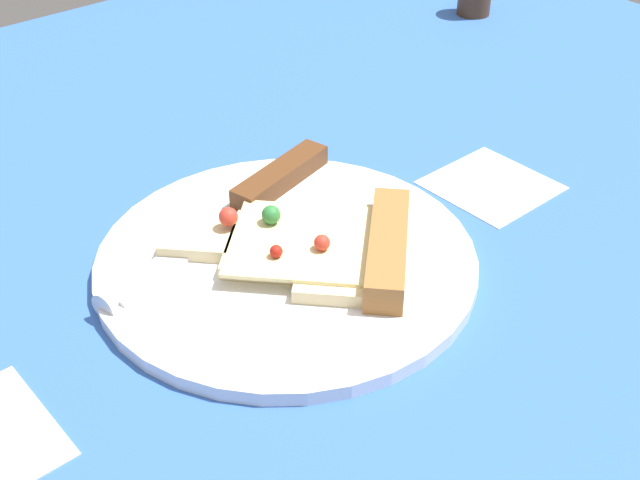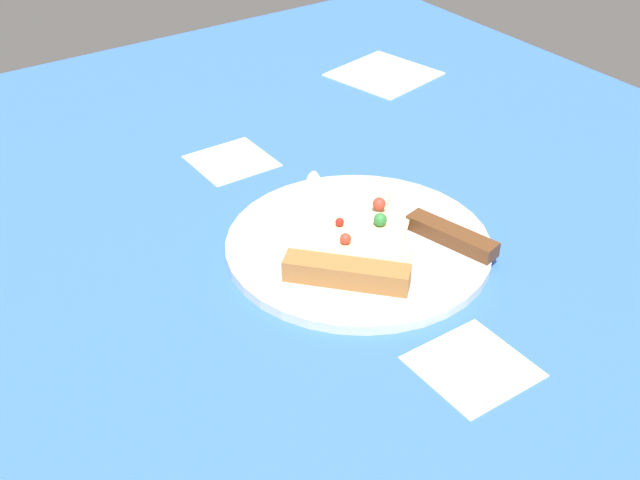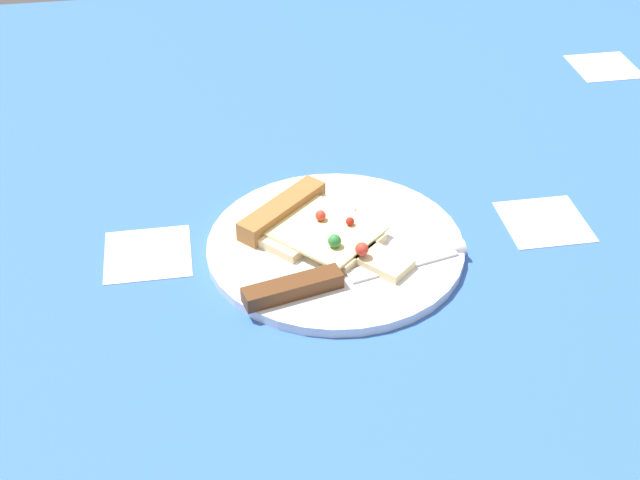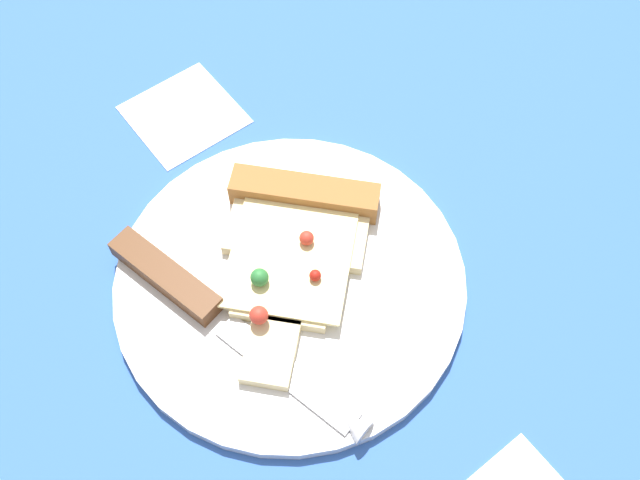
{
  "view_description": "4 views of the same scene",
  "coord_description": "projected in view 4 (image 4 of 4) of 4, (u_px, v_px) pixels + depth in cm",
  "views": [
    {
      "loc": [
        27.63,
        -28.91,
        36.11
      ],
      "look_at": [
        -8.71,
        2.47,
        1.6
      ],
      "focal_mm": 46.34,
      "sensor_mm": 36.0,
      "label": 1
    },
    {
      "loc": [
        33.26,
        54.97,
        48.24
      ],
      "look_at": [
        -5.74,
        -1.43,
        1.82
      ],
      "focal_mm": 46.29,
      "sensor_mm": 36.0,
      "label": 2
    },
    {
      "loc": [
        -81.72,
        13.44,
        56.14
      ],
      "look_at": [
        -11.93,
        2.03,
        3.42
      ],
      "focal_mm": 48.97,
      "sensor_mm": 36.0,
      "label": 3
    },
    {
      "loc": [
        -23.46,
        -21.98,
        50.78
      ],
      "look_at": [
        -6.16,
        0.57,
        2.57
      ],
      "focal_mm": 40.9,
      "sensor_mm": 36.0,
      "label": 4
    }
  ],
  "objects": [
    {
      "name": "ground_plane",
      "position": [
        382.0,
        231.0,
        0.61
      ],
      "size": [
        134.22,
        134.22,
        3.0
      ],
      "color": "#3360B7",
      "rests_on": "ground"
    },
    {
      "name": "plate",
      "position": [
        289.0,
        279.0,
        0.57
      ],
      "size": [
        27.13,
        27.13,
        1.06
      ],
      "primitive_type": "cylinder",
      "color": "silver",
      "rests_on": "ground_plane"
    },
    {
      "name": "pizza_slice",
      "position": [
        294.0,
        243.0,
        0.57
      ],
      "size": [
        18.09,
        17.52,
        2.69
      ],
      "rotation": [
        0.0,
        0.0,
        2.31
      ],
      "color": "beige",
      "rests_on": "plate"
    },
    {
      "name": "knife",
      "position": [
        210.0,
        311.0,
        0.54
      ],
      "size": [
        7.74,
        23.81,
        2.45
      ],
      "rotation": [
        0.0,
        0.0,
        3.38
      ],
      "color": "silver",
      "rests_on": "plate"
    }
  ]
}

